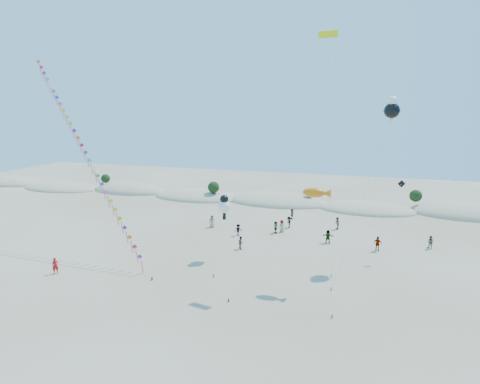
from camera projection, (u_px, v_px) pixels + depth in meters
name	position (u px, v px, depth m)	size (l,w,h in m)	color
ground	(162.00, 324.00, 32.79)	(160.00, 160.00, 0.00)	gray
dune_ridge	(283.00, 202.00, 74.66)	(145.30, 11.49, 5.57)	tan
kite_train	(82.00, 147.00, 49.40)	(25.36, 14.47, 24.29)	#3F2D1E
fish_kite	(317.00, 193.00, 38.84)	(8.26, 7.19, 9.74)	#3F2D1E
cartoon_kite_low	(224.00, 205.00, 46.37)	(1.67, 6.72, 7.50)	#3F2D1E
cartoon_kite_high	(392.00, 109.00, 44.47)	(5.96, 12.27, 18.61)	#3F2D1E
parafoil_kite	(328.00, 42.00, 39.94)	(3.48, 12.02, 24.92)	#3F2D1E
dark_kite	(382.00, 210.00, 44.82)	(7.34, 8.87, 9.20)	#3F2D1E
flyer_foreground	(55.00, 266.00, 42.56)	(0.64, 0.42, 1.75)	#B70E0E
beachgoers	(298.00, 229.00, 55.72)	(30.51, 16.82, 1.85)	slate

